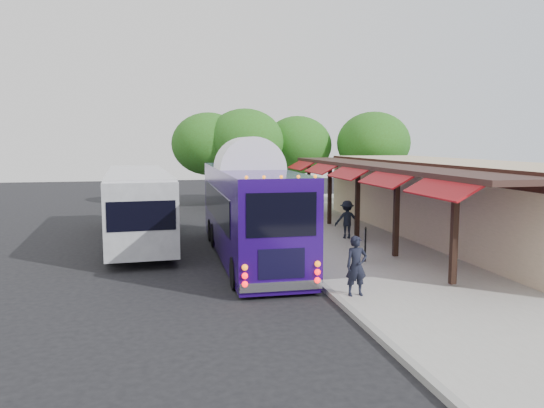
{
  "coord_description": "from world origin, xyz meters",
  "views": [
    {
      "loc": [
        -4.7,
        -18.12,
        4.48
      ],
      "look_at": [
        -0.07,
        4.14,
        1.8
      ],
      "focal_mm": 35.0,
      "sensor_mm": 36.0,
      "label": 1
    }
  ],
  "objects": [
    {
      "name": "ped_c",
      "position": [
        1.26,
        4.6,
        1.07
      ],
      "size": [
        1.11,
        0.53,
        1.83
      ],
      "primitive_type": "imported",
      "rotation": [
        0.0,
        0.0,
        3.22
      ],
      "color": "black",
      "rests_on": "sidewalk"
    },
    {
      "name": "ground",
      "position": [
        0.0,
        0.0,
        0.0
      ],
      "size": [
        90.0,
        90.0,
        0.0
      ],
      "primitive_type": "plane",
      "color": "black",
      "rests_on": "ground"
    },
    {
      "name": "ped_b",
      "position": [
        0.82,
        5.34,
        1.08
      ],
      "size": [
        1.05,
        0.9,
        1.87
      ],
      "primitive_type": "imported",
      "rotation": [
        0.0,
        0.0,
        2.91
      ],
      "color": "black",
      "rests_on": "sidewalk"
    },
    {
      "name": "coach_bus",
      "position": [
        -1.45,
        1.91,
        1.99
      ],
      "size": [
        2.51,
        11.65,
        3.71
      ],
      "rotation": [
        0.0,
        0.0,
        -0.0
      ],
      "color": "#230863",
      "rests_on": "ground"
    },
    {
      "name": "city_bus",
      "position": [
        -5.79,
        6.22,
        1.76
      ],
      "size": [
        3.31,
        11.97,
        3.18
      ],
      "rotation": [
        0.0,
        0.0,
        0.06
      ],
      "color": "gray",
      "rests_on": "ground"
    },
    {
      "name": "sign_board",
      "position": [
        2.45,
        -0.33,
        0.98
      ],
      "size": [
        0.26,
        0.53,
        1.23
      ],
      "rotation": [
        0.0,
        0.0,
        -0.41
      ],
      "color": "black",
      "rests_on": "sidewalk"
    },
    {
      "name": "sidewalk",
      "position": [
        5.0,
        4.0,
        0.07
      ],
      "size": [
        10.0,
        40.0,
        0.15
      ],
      "primitive_type": "cube",
      "color": "#9E9B93",
      "rests_on": "ground"
    },
    {
      "name": "tree_right",
      "position": [
        9.96,
        17.24,
        4.39
      ],
      "size": [
        5.14,
        5.14,
        6.59
      ],
      "color": "#382314",
      "rests_on": "ground"
    },
    {
      "name": "tree_mid",
      "position": [
        4.93,
        19.2,
        4.22
      ],
      "size": [
        4.94,
        4.94,
        6.33
      ],
      "color": "#382314",
      "rests_on": "ground"
    },
    {
      "name": "curb",
      "position": [
        0.05,
        4.0,
        0.07
      ],
      "size": [
        0.2,
        40.0,
        0.16
      ],
      "primitive_type": "cube",
      "color": "gray",
      "rests_on": "ground"
    },
    {
      "name": "tree_far",
      "position": [
        -1.52,
        18.69,
        4.32
      ],
      "size": [
        5.06,
        5.06,
        6.48
      ],
      "color": "#382314",
      "rests_on": "ground"
    },
    {
      "name": "station_shelter",
      "position": [
        8.38,
        4.0,
        1.85
      ],
      "size": [
        8.15,
        20.0,
        3.6
      ],
      "color": "tan",
      "rests_on": "ground"
    },
    {
      "name": "tree_left",
      "position": [
        0.85,
        17.59,
        4.47
      ],
      "size": [
        5.24,
        5.24,
        6.71
      ],
      "color": "#382314",
      "rests_on": "ground"
    },
    {
      "name": "ped_d",
      "position": [
        3.4,
        4.28,
        1.0
      ],
      "size": [
        1.16,
        0.74,
        1.7
      ],
      "primitive_type": "imported",
      "rotation": [
        0.0,
        0.0,
        3.04
      ],
      "color": "black",
      "rests_on": "sidewalk"
    },
    {
      "name": "ped_a",
      "position": [
        0.6,
        -4.31,
        1.0
      ],
      "size": [
        0.63,
        0.42,
        1.7
      ],
      "primitive_type": "imported",
      "rotation": [
        0.0,
        0.0,
        0.01
      ],
      "color": "black",
      "rests_on": "sidewalk"
    }
  ]
}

